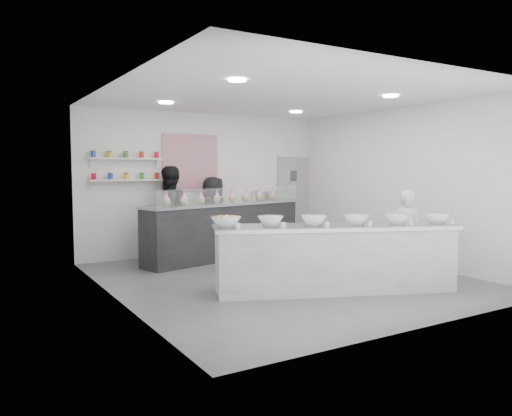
% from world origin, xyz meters
% --- Properties ---
extents(floor, '(6.00, 6.00, 0.00)m').
position_xyz_m(floor, '(0.00, 0.00, 0.00)').
color(floor, '#515156').
rests_on(floor, ground).
extents(ceiling, '(6.00, 6.00, 0.00)m').
position_xyz_m(ceiling, '(0.00, 0.00, 3.00)').
color(ceiling, white).
rests_on(ceiling, floor).
extents(back_wall, '(5.50, 0.00, 5.50)m').
position_xyz_m(back_wall, '(0.00, 3.00, 1.50)').
color(back_wall, white).
rests_on(back_wall, floor).
extents(left_wall, '(0.00, 6.00, 6.00)m').
position_xyz_m(left_wall, '(-2.75, 0.00, 1.50)').
color(left_wall, white).
rests_on(left_wall, floor).
extents(right_wall, '(0.00, 6.00, 6.00)m').
position_xyz_m(right_wall, '(2.75, 0.00, 1.50)').
color(right_wall, white).
rests_on(right_wall, floor).
extents(back_door, '(0.88, 0.04, 2.10)m').
position_xyz_m(back_door, '(2.30, 2.97, 1.05)').
color(back_door, '#999996').
rests_on(back_door, floor).
extents(pattern_panel, '(1.25, 0.03, 1.20)m').
position_xyz_m(pattern_panel, '(-0.35, 2.98, 1.95)').
color(pattern_panel, '#A12046').
rests_on(pattern_panel, back_wall).
extents(jar_shelf_lower, '(1.45, 0.22, 0.04)m').
position_xyz_m(jar_shelf_lower, '(-1.75, 2.90, 1.60)').
color(jar_shelf_lower, silver).
rests_on(jar_shelf_lower, back_wall).
extents(jar_shelf_upper, '(1.45, 0.22, 0.04)m').
position_xyz_m(jar_shelf_upper, '(-1.75, 2.90, 2.02)').
color(jar_shelf_upper, silver).
rests_on(jar_shelf_upper, back_wall).
extents(preserve_jars, '(1.45, 0.10, 0.56)m').
position_xyz_m(preserve_jars, '(-1.75, 2.88, 1.88)').
color(preserve_jars, '#F60025').
rests_on(preserve_jars, jar_shelf_lower).
extents(downlight_0, '(0.24, 0.24, 0.02)m').
position_xyz_m(downlight_0, '(-1.40, -1.00, 2.98)').
color(downlight_0, white).
rests_on(downlight_0, ceiling).
extents(downlight_1, '(0.24, 0.24, 0.02)m').
position_xyz_m(downlight_1, '(1.40, -1.00, 2.98)').
color(downlight_1, white).
rests_on(downlight_1, ceiling).
extents(downlight_2, '(0.24, 0.24, 0.02)m').
position_xyz_m(downlight_2, '(-1.40, 1.60, 2.98)').
color(downlight_2, white).
rests_on(downlight_2, ceiling).
extents(downlight_3, '(0.24, 0.24, 0.02)m').
position_xyz_m(downlight_3, '(1.40, 1.60, 2.98)').
color(downlight_3, white).
rests_on(downlight_3, ceiling).
extents(prep_counter, '(3.67, 2.13, 0.99)m').
position_xyz_m(prep_counter, '(0.19, -1.12, 0.49)').
color(prep_counter, '#9B9C97').
rests_on(prep_counter, floor).
extents(back_bar, '(3.74, 1.51, 1.14)m').
position_xyz_m(back_bar, '(0.03, 2.13, 0.57)').
color(back_bar, black).
rests_on(back_bar, floor).
extents(sneeze_guard, '(3.54, 0.86, 0.31)m').
position_xyz_m(sneeze_guard, '(0.10, 1.82, 1.30)').
color(sneeze_guard, white).
rests_on(sneeze_guard, back_bar).
extents(espresso_ledge, '(1.19, 0.38, 0.89)m').
position_xyz_m(espresso_ledge, '(1.55, 2.78, 0.44)').
color(espresso_ledge, '#9B9C97').
rests_on(espresso_ledge, floor).
extents(espresso_machine, '(0.55, 0.38, 0.42)m').
position_xyz_m(espresso_machine, '(1.41, 2.78, 1.10)').
color(espresso_machine, '#93969E').
rests_on(espresso_machine, espresso_ledge).
extents(cup_stacks, '(0.25, 0.24, 0.34)m').
position_xyz_m(cup_stacks, '(1.00, 2.78, 1.06)').
color(cup_stacks, '#C5B087').
rests_on(cup_stacks, espresso_ledge).
extents(prep_bowls, '(3.54, 1.81, 0.15)m').
position_xyz_m(prep_bowls, '(0.19, -1.12, 1.06)').
color(prep_bowls, white).
rests_on(prep_bowls, prep_counter).
extents(label_cards, '(3.31, 0.04, 0.07)m').
position_xyz_m(label_cards, '(0.38, -1.59, 1.02)').
color(label_cards, white).
rests_on(label_cards, prep_counter).
extents(cookie_bags, '(2.90, 0.83, 0.27)m').
position_xyz_m(cookie_bags, '(0.03, 2.13, 1.28)').
color(cookie_bags, pink).
rests_on(cookie_bags, back_bar).
extents(woman_prep, '(0.43, 0.59, 1.50)m').
position_xyz_m(woman_prep, '(1.66, -1.19, 0.75)').
color(woman_prep, silver).
rests_on(woman_prep, floor).
extents(staff_left, '(1.10, 0.98, 1.88)m').
position_xyz_m(staff_left, '(-0.99, 2.60, 0.94)').
color(staff_left, black).
rests_on(staff_left, floor).
extents(staff_right, '(0.96, 0.81, 1.66)m').
position_xyz_m(staff_right, '(-0.03, 2.55, 0.83)').
color(staff_right, black).
rests_on(staff_right, floor).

